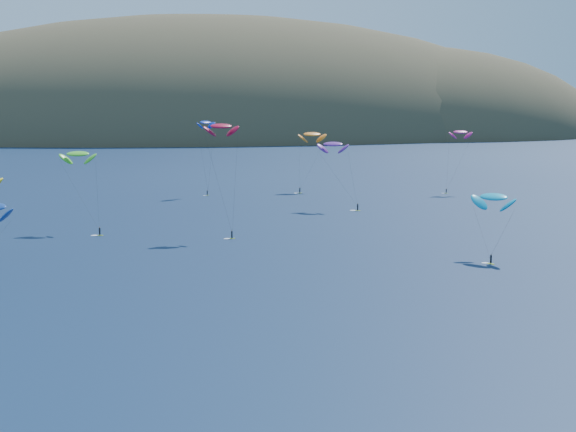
# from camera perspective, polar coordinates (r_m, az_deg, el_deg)

# --- Properties ---
(ground) EXTENTS (2800.00, 2800.00, 0.00)m
(ground) POSITION_cam_1_polar(r_m,az_deg,el_deg) (88.24, 0.83, -14.05)
(ground) COLOR black
(ground) RESTS_ON ground
(island) EXTENTS (730.00, 300.00, 210.00)m
(island) POSITION_cam_1_polar(r_m,az_deg,el_deg) (646.24, -3.84, 4.91)
(island) COLOR #3D3526
(island) RESTS_ON ground
(kitesurfer_3) EXTENTS (10.78, 13.65, 21.23)m
(kitesurfer_3) POSITION_cam_1_polar(r_m,az_deg,el_deg) (206.43, -14.72, 4.29)
(kitesurfer_3) COLOR #AFD617
(kitesurfer_3) RESTS_ON ground
(kitesurfer_4) EXTENTS (7.72, 9.22, 25.90)m
(kitesurfer_4) POSITION_cam_1_polar(r_m,az_deg,el_deg) (269.84, -5.87, 6.63)
(kitesurfer_4) COLOR #AFD617
(kitesurfer_4) RESTS_ON ground
(kitesurfer_5) EXTENTS (9.41, 12.55, 15.28)m
(kitesurfer_5) POSITION_cam_1_polar(r_m,az_deg,el_deg) (171.07, 14.42, 1.32)
(kitesurfer_5) COLOR #AFD617
(kitesurfer_5) RESTS_ON ground
(kitesurfer_6) EXTENTS (11.56, 12.08, 21.29)m
(kitesurfer_6) POSITION_cam_1_polar(r_m,az_deg,el_deg) (236.75, 3.22, 5.12)
(kitesurfer_6) COLOR #AFD617
(kitesurfer_6) RESTS_ON ground
(kitesurfer_8) EXTENTS (10.49, 6.36, 22.57)m
(kitesurfer_8) POSITION_cam_1_polar(r_m,az_deg,el_deg) (279.79, 12.17, 5.85)
(kitesurfer_8) COLOR #AFD617
(kitesurfer_8) RESTS_ON ground
(kitesurfer_9) EXTENTS (8.53, 10.50, 28.26)m
(kitesurfer_9) POSITION_cam_1_polar(r_m,az_deg,el_deg) (193.15, -4.77, 6.37)
(kitesurfer_9) COLOR #AFD617
(kitesurfer_9) RESTS_ON ground
(kitesurfer_11) EXTENTS (11.70, 12.61, 22.06)m
(kitesurfer_11) POSITION_cam_1_polar(r_m,az_deg,el_deg) (279.54, 1.73, 5.83)
(kitesurfer_11) COLOR #AFD617
(kitesurfer_11) RESTS_ON ground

